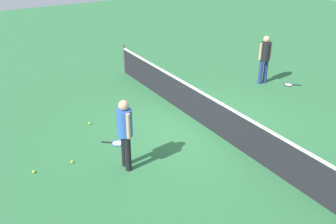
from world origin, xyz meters
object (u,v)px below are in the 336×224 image
tennis_ball_by_net (34,172)px  tennis_racket_far_player (289,85)px  player_far_side (265,56)px  player_near_side (125,129)px  tennis_ball_near_player (72,162)px  tennis_ball_midcourt (90,123)px  tennis_racket_near_player (116,143)px

tennis_ball_by_net → tennis_racket_far_player: bearing=95.3°
player_far_side → tennis_racket_far_player: player_far_side is taller
player_near_side → tennis_ball_near_player: 1.64m
player_far_side → tennis_ball_near_player: player_far_side is taller
player_near_side → tennis_ball_midcourt: 2.68m
tennis_racket_far_player → tennis_ball_midcourt: 7.13m
tennis_ball_midcourt → player_near_side: bearing=-0.9°
tennis_racket_far_player → tennis_ball_midcourt: tennis_ball_midcourt is taller
player_far_side → tennis_ball_near_player: 7.69m
tennis_ball_near_player → tennis_racket_near_player: bearing=103.2°
player_far_side → tennis_racket_far_player: bearing=46.5°
tennis_racket_near_player → player_far_side: bearing=101.2°
tennis_racket_near_player → tennis_ball_near_player: size_ratio=8.48×
tennis_ball_near_player → tennis_ball_midcourt: same height
player_far_side → tennis_racket_near_player: bearing=-78.8°
player_near_side → tennis_racket_near_player: bearing=167.8°
tennis_racket_near_player → player_near_side: bearing=-12.2°
tennis_racket_near_player → tennis_ball_by_net: size_ratio=8.48×
tennis_racket_far_player → tennis_ball_near_player: bearing=-83.8°
player_near_side → tennis_racket_far_player: size_ratio=3.04×
tennis_racket_far_player → tennis_ball_midcourt: (-0.78, -7.09, 0.02)m
player_near_side → tennis_racket_near_player: size_ratio=3.04×
player_far_side → tennis_racket_far_player: size_ratio=3.04×
tennis_racket_far_player → tennis_ball_near_player: size_ratio=8.48×
tennis_ball_near_player → tennis_ball_by_net: (-0.05, -0.88, 0.00)m
tennis_ball_by_net → tennis_racket_near_player: bearing=96.7°
player_near_side → tennis_ball_midcourt: player_near_side is taller
player_near_side → player_far_side: (-2.36, 6.45, 0.00)m
tennis_racket_far_player → tennis_ball_by_net: bearing=-84.7°
player_near_side → tennis_ball_near_player: bearing=-129.2°
tennis_ball_by_net → tennis_ball_midcourt: bearing=129.8°
tennis_ball_near_player → tennis_ball_midcourt: 1.98m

